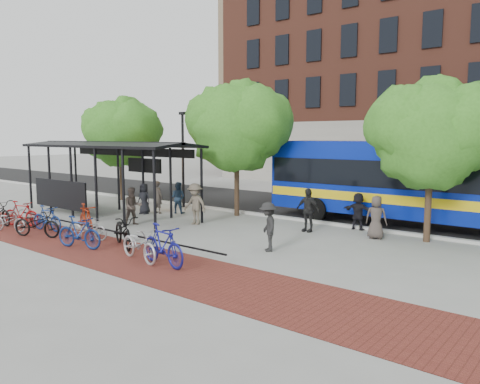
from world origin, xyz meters
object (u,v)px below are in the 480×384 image
Objects in this scene: bike_8 at (123,231)px; bike_3 at (47,218)px; bus_shelter at (106,154)px; pedestrian_9 at (268,227)px; bike_1 at (21,213)px; bus at (425,179)px; bike_6 at (88,228)px; pedestrian_8 at (133,206)px; pedestrian_0 at (144,199)px; bike_4 at (37,224)px; pedestrian_6 at (376,217)px; bike_11 at (163,245)px; bike_10 at (139,244)px; pedestrian_4 at (308,210)px; pedestrian_3 at (195,204)px; pedestrian_1 at (158,197)px; pedestrian_2 at (178,198)px; lamp_post_left at (183,157)px; tree_b at (239,123)px; tree_a at (122,129)px; bike_5 at (86,219)px; tree_c at (435,130)px; pedestrian_5 at (358,211)px; bike_2 at (9,221)px; bike_7 at (79,232)px.

bike_3 is at bearing 117.03° from bike_8.
bus_shelter is 6.39× the size of pedestrian_9.
bike_8 reaches higher than bike_1.
bike_3 is (-11.68, -10.28, -1.56)m from bus.
pedestrian_8 is at bearing 2.58° from bike_6.
pedestrian_0 is (-0.26, 5.24, 0.24)m from bike_3.
bike_4 is 12.87m from pedestrian_6.
bike_1 is at bearing 96.02° from bike_11.
pedestrian_4 reaches higher than bike_10.
pedestrian_3 is (-3.84, 5.28, 0.28)m from bike_11.
pedestrian_1 is 1.04× the size of pedestrian_2.
pedestrian_1 is at bearing -77.63° from lamp_post_left.
pedestrian_2 reaches higher than bike_6.
bike_8 is 1.19× the size of pedestrian_3.
pedestrian_1 is (-3.60, -2.00, -3.64)m from tree_b.
pedestrian_3 is (2.79, -1.62, 0.11)m from pedestrian_2.
bike_8 is at bearing -37.14° from tree_a.
lamp_post_left is 8.80m from bike_6.
pedestrian_1 is at bearing 7.47° from bike_6.
pedestrian_9 is (14.21, -4.85, -3.41)m from tree_a.
tree_c is at bearing -36.90° from bike_5.
pedestrian_0 is at bearing 60.50° from bike_10.
bus is 12.46m from pedestrian_1.
bike_10 reaches higher than bike_3.
pedestrian_4 is 1.15× the size of pedestrian_5.
bike_4 is at bearing -108.67° from tree_b.
bike_11 is 3.70m from pedestrian_9.
lamp_post_left is at bearing 57.13° from bike_8.
bike_5 is (3.70, 0.76, 0.06)m from bike_1.
pedestrian_2 is 0.89× the size of pedestrian_4.
tree_a is 3.68× the size of bike_6.
tree_a is at bearing 7.01° from bike_2.
pedestrian_1 is at bearing -159.46° from bus.
bike_10 is 1.34× the size of pedestrian_0.
bike_11 is 1.26× the size of pedestrian_8.
bus is 5.15m from pedestrian_4.
bike_5 is 1.10× the size of pedestrian_3.
bike_2 is 0.83× the size of bike_11.
bike_11 is 1.27× the size of pedestrian_1.
bus is at bearing 114.48° from pedestrian_9.
bike_6 is 10.77m from pedestrian_6.
pedestrian_3 is 1.18× the size of pedestrian_5.
tree_a is 3.10× the size of bike_5.
bike_5 is at bearing -117.03° from pedestrian_9.
pedestrian_1 is at bearing 48.27° from bus_shelter.
bus_shelter is 3.28m from pedestrian_1.
pedestrian_1 reaches higher than bike_5.
bike_7 reaches higher than bike_6.
pedestrian_2 is (2.42, 2.46, -2.21)m from bus_shelter.
pedestrian_5 is at bearing -76.11° from bike_1.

